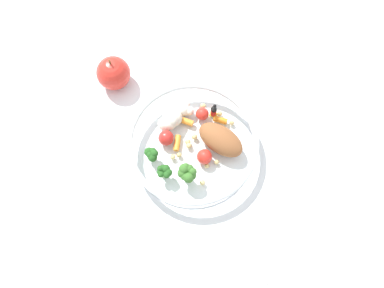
{
  "coord_description": "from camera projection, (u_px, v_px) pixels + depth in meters",
  "views": [
    {
      "loc": [
        -0.17,
        0.24,
        0.74
      ],
      "look_at": [
        0.0,
        0.01,
        0.03
      ],
      "focal_mm": 38.0,
      "sensor_mm": 36.0,
      "label": 1
    }
  ],
  "objects": [
    {
      "name": "ground_plane",
      "position": [
        195.0,
        146.0,
        0.8
      ],
      "size": [
        2.4,
        2.4,
        0.0
      ],
      "primitive_type": "plane",
      "color": "white"
    },
    {
      "name": "food_container",
      "position": [
        192.0,
        141.0,
        0.78
      ],
      "size": [
        0.25,
        0.25,
        0.06
      ],
      "color": "white",
      "rests_on": "ground_plane"
    },
    {
      "name": "loose_apple",
      "position": [
        113.0,
        73.0,
        0.82
      ],
      "size": [
        0.07,
        0.07,
        0.08
      ],
      "color": "red",
      "rests_on": "ground_plane"
    },
    {
      "name": "folded_napkin",
      "position": [
        229.0,
        285.0,
        0.7
      ],
      "size": [
        0.12,
        0.12,
        0.01
      ],
      "primitive_type": "cube",
      "rotation": [
        0.0,
        0.0,
        0.08
      ],
      "color": "silver",
      "rests_on": "ground_plane"
    }
  ]
}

